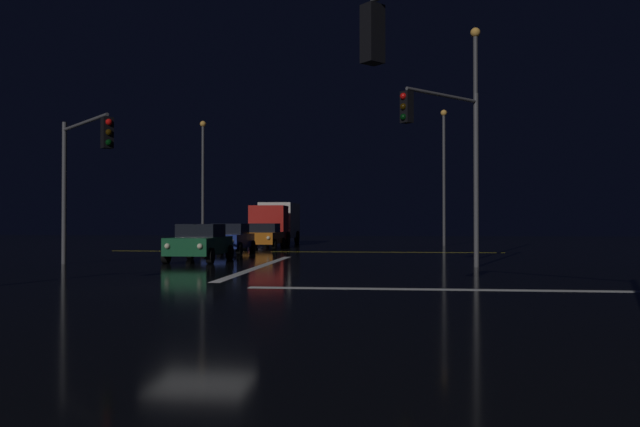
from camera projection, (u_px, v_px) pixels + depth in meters
ground at (202, 289)px, 16.15m from camera, size 120.00×120.00×0.10m
stop_line_north at (261, 266)px, 23.66m from camera, size 0.35×12.87×0.01m
centre_line_ns at (302, 252)px, 35.19m from camera, size 22.00×0.15×0.01m
crosswalk_bar_east at (510, 290)px, 15.34m from camera, size 12.87×0.40×0.01m
sedan_green at (200, 242)px, 26.64m from camera, size 2.02×4.33×1.57m
sedan_blue at (230, 238)px, 33.35m from camera, size 2.02×4.33×1.57m
sedan_orange at (265, 236)px, 39.47m from camera, size 2.02×4.33×1.57m
box_truck at (277, 221)px, 46.84m from camera, size 2.68×8.28×3.08m
traffic_signal_nw at (82, 161)px, 23.33m from camera, size 3.57×3.57×5.59m
traffic_signal_ne at (448, 145)px, 22.29m from camera, size 2.92×2.92×6.39m
traffic_signal_se at (505, 49)px, 9.16m from camera, size 3.83×3.83×5.94m
streetlamp_right_near at (476, 127)px, 28.39m from camera, size 0.44×0.44×10.39m
streetlamp_left_far at (203, 173)px, 46.12m from camera, size 0.44×0.44×9.03m
streetlamp_right_far at (444, 168)px, 44.29m from camera, size 0.44×0.44×9.52m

